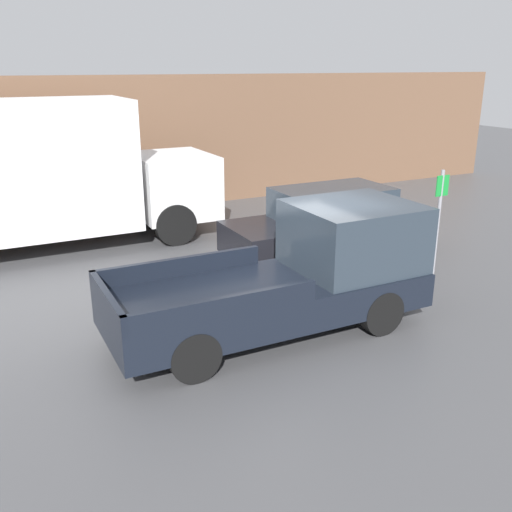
{
  "coord_description": "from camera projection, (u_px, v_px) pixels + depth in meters",
  "views": [
    {
      "loc": [
        -5.12,
        -8.51,
        4.38
      ],
      "look_at": [
        -0.64,
        0.32,
        1.04
      ],
      "focal_mm": 40.0,
      "sensor_mm": 36.0,
      "label": 1
    }
  ],
  "objects": [
    {
      "name": "delivery_truck",
      "position": [
        11.0,
        174.0,
        13.37
      ],
      "size": [
        8.94,
        2.5,
        3.61
      ],
      "color": "white",
      "rests_on": "ground"
    },
    {
      "name": "parking_sign",
      "position": [
        438.0,
        225.0,
        11.12
      ],
      "size": [
        0.3,
        0.07,
        2.49
      ],
      "color": "gray",
      "rests_on": "ground"
    },
    {
      "name": "building_wall",
      "position": [
        150.0,
        144.0,
        17.6
      ],
      "size": [
        28.0,
        0.15,
        4.09
      ],
      "color": "brown",
      "rests_on": "ground"
    },
    {
      "name": "ground_plane",
      "position": [
        294.0,
        308.0,
        10.79
      ],
      "size": [
        60.0,
        60.0,
        0.0
      ],
      "primitive_type": "plane",
      "color": "#4C4C4F"
    },
    {
      "name": "car",
      "position": [
        328.0,
        224.0,
        13.32
      ],
      "size": [
        4.79,
        1.84,
        1.68
      ],
      "color": "black",
      "rests_on": "ground"
    },
    {
      "name": "pickup_truck",
      "position": [
        300.0,
        274.0,
        9.78
      ],
      "size": [
        5.46,
        2.06,
        2.09
      ],
      "color": "black",
      "rests_on": "ground"
    }
  ]
}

